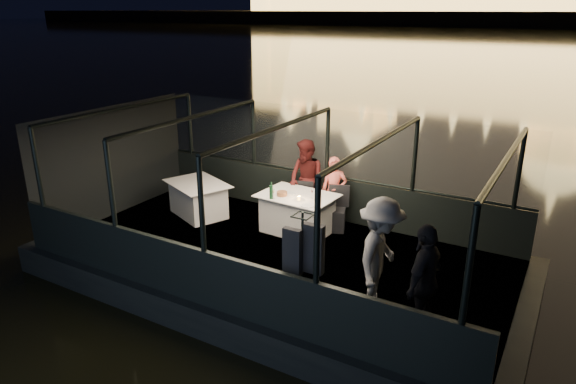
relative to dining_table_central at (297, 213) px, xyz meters
The scene contains 27 objects.
river_water 78.98m from the dining_table_central, 89.89° to the left, with size 500.00×500.00×0.00m, color black.
boat_hull 1.36m from the dining_table_central, 81.50° to the right, with size 8.60×4.40×1.00m, color black.
boat_deck 1.11m from the dining_table_central, 81.50° to the right, with size 8.00×4.00×0.04m, color black.
gunwale_port 0.99m from the dining_table_central, 81.06° to the left, with size 8.00×0.08×0.90m, color black.
gunwale_starboard 3.03m from the dining_table_central, 87.10° to the right, with size 8.00×0.08×0.90m, color black.
cabin_glass_port 1.56m from the dining_table_central, 81.06° to the left, with size 8.00×0.02×1.40m, color #99B2B2, non-canonical shape.
cabin_glass_starboard 3.26m from the dining_table_central, 87.10° to the right, with size 8.00×0.02×1.40m, color #99B2B2, non-canonical shape.
cabin_roof_glass 2.18m from the dining_table_central, 81.50° to the right, with size 8.00×4.00×0.02m, color #99B2B2, non-canonical shape.
end_wall_fore 4.05m from the dining_table_central, 165.07° to the right, with size 0.02×4.00×2.30m, color black, non-canonical shape.
end_wall_aft 4.35m from the dining_table_central, 13.87° to the right, with size 0.02×4.00×2.30m, color black, non-canonical shape.
canopy_ribs 1.29m from the dining_table_central, 81.50° to the right, with size 8.00×4.00×2.30m, color black, non-canonical shape.
dining_table_central is the anchor object (origin of this frame).
dining_table_aft 2.26m from the dining_table_central, behind, with size 1.36×0.98×0.72m, color silver.
chair_port_left 0.49m from the dining_table_central, 112.06° to the left, with size 0.38×0.38×0.82m, color black.
chair_port_right 0.75m from the dining_table_central, 36.95° to the left, with size 0.41×0.41×0.87m, color black.
coat_stand 3.18m from the dining_table_central, 59.75° to the right, with size 0.47×0.37×1.67m, color black, non-canonical shape.
person_woman_coral 0.92m from the dining_table_central, 58.23° to the left, with size 0.51×0.34×1.41m, color #EF6757.
person_man_maroon 0.83m from the dining_table_central, 104.66° to the left, with size 0.80×0.63×1.67m, color #451313.
passenger_stripe 3.09m from the dining_table_central, 38.50° to the right, with size 1.14×0.64×1.76m, color silver.
passenger_dark 3.77m from the dining_table_central, 34.59° to the right, with size 0.95×0.40×1.61m, color black.
wine_bottle 0.75m from the dining_table_central, 128.39° to the right, with size 0.07×0.07×0.33m, color #153B21.
bread_basket 0.52m from the dining_table_central, 145.33° to the right, with size 0.20×0.20×0.08m, color brown.
amber_candle 0.50m from the dining_table_central, 54.95° to the right, with size 0.05×0.05×0.07m, color #FFB33F.
plate_near 0.72m from the dining_table_central, 43.28° to the right, with size 0.25×0.25×0.02m, color white.
plate_far 0.43m from the dining_table_central, behind, with size 0.26×0.26×0.02m, color silver.
wine_glass_white 0.69m from the dining_table_central, 125.48° to the right, with size 0.06×0.06×0.18m, color silver, non-canonical shape.
wine_glass_red 0.58m from the dining_table_central, ahead, with size 0.06×0.06×0.18m, color white, non-canonical shape.
Camera 1 is at (4.36, -7.13, 4.66)m, focal length 32.00 mm.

